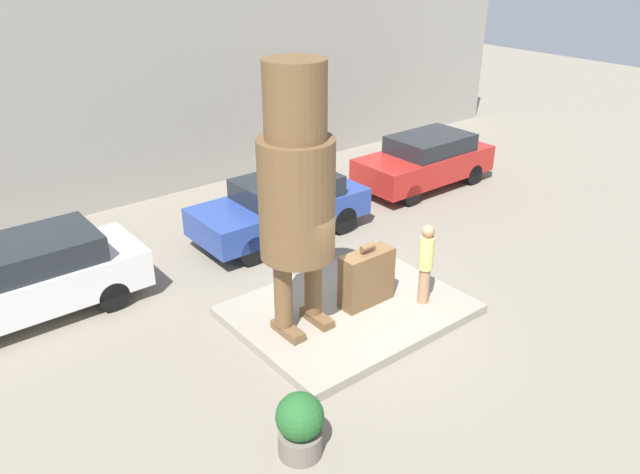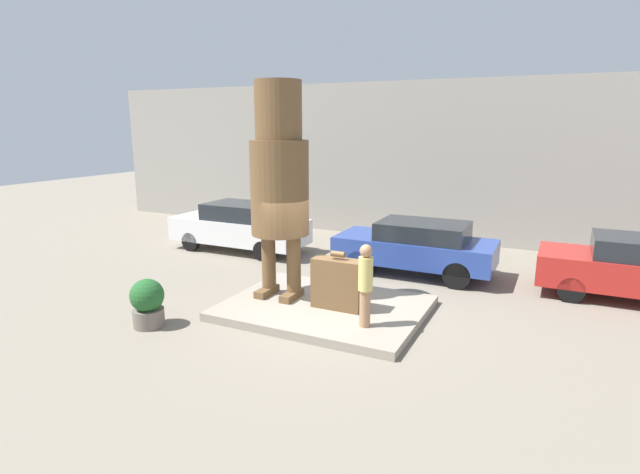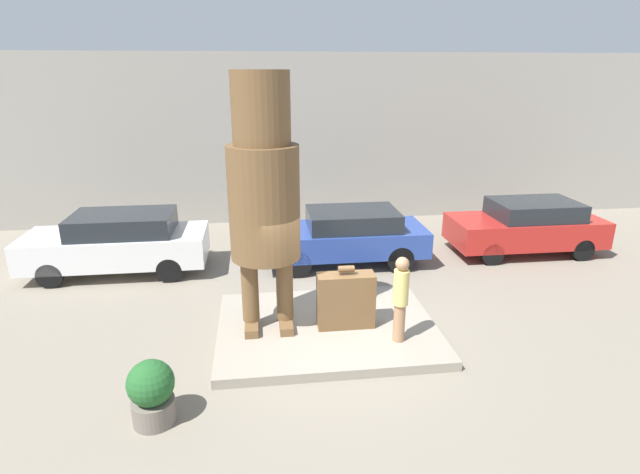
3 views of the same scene
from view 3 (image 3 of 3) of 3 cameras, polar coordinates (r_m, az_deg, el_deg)
name	(u,v)px [view 3 (image 3 of 3)]	position (r m, az deg, el deg)	size (l,w,h in m)	color
ground_plane	(327,332)	(10.36, 0.79, -10.85)	(60.00, 60.00, 0.00)	gray
pedestal	(327,328)	(10.32, 0.79, -10.40)	(4.37, 3.37, 0.19)	gray
building_backdrop	(293,139)	(17.54, -3.05, 11.11)	(28.00, 0.60, 5.66)	gray
statue_figure	(264,186)	(9.25, -6.45, 5.77)	(1.33, 1.33, 4.91)	brown
giant_suitcase	(346,300)	(9.99, 2.95, -7.21)	(1.13, 0.43, 1.29)	brown
tourist	(401,296)	(9.42, 9.20, -6.66)	(0.29, 0.29, 1.69)	#A87A56
parked_car_white	(118,242)	(13.99, -22.06, -0.53)	(4.59, 1.79, 1.61)	silver
parked_car_blue	(346,235)	(13.61, 3.04, 0.24)	(4.38, 1.83, 1.51)	#284293
parked_car_red	(527,226)	(15.61, 22.57, 1.20)	(4.29, 1.81, 1.55)	#B2231E
planter_pot	(152,392)	(8.18, -18.68, -16.42)	(0.70, 0.70, 1.03)	#70665B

